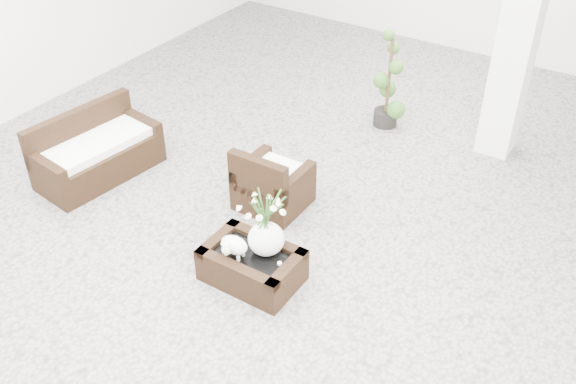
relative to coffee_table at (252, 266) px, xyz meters
The scene contains 9 objects.
ground 0.77m from the coffee_table, 91.37° to the left, with size 11.00×11.00×0.00m, color gray.
column 4.07m from the coffee_table, 71.60° to the left, with size 0.40×0.40×3.50m, color white.
coffee_table is the anchor object (origin of this frame).
sheep_figurine 0.30m from the coffee_table, 140.19° to the right, with size 0.28×0.23×0.21m, color white.
planter_narcissus 0.57m from the coffee_table, 45.00° to the left, with size 0.44×0.44×0.80m, color white, non-canonical shape.
tealight 0.35m from the coffee_table, ahead, with size 0.04×0.04×0.03m, color white.
armchair 1.22m from the coffee_table, 114.24° to the left, with size 0.69×0.67×0.74m, color black.
loveseat 2.58m from the coffee_table, 169.04° to the left, with size 1.42×0.68×0.76m, color black.
topiary 3.41m from the coffee_table, 94.09° to the left, with size 0.34×0.34×1.29m, color #2A4F19, non-canonical shape.
Camera 1 is at (2.79, -4.43, 4.33)m, focal length 40.77 mm.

